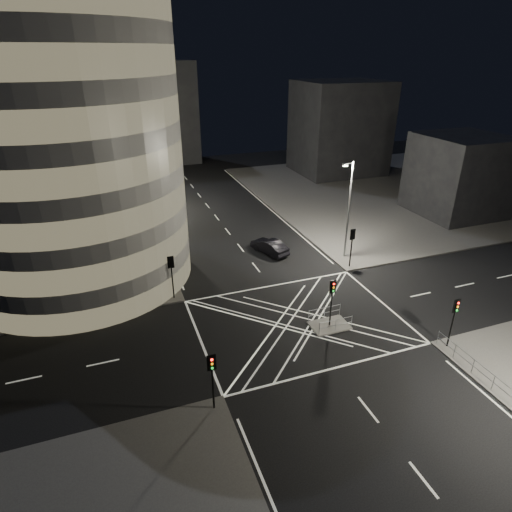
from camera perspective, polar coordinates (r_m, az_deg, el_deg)
name	(u,v)px	position (r m, az deg, el deg)	size (l,w,h in m)	color
ground	(298,321)	(34.99, 5.66, -8.62)	(120.00, 120.00, 0.00)	black
sidewalk_far_right	(395,190)	(70.27, 17.99, 8.35)	(42.00, 42.00, 0.15)	#4E4C49
central_island	(329,325)	(34.67, 9.76, -9.11)	(3.00, 2.00, 0.15)	slate
office_tower_curved	(6,137)	(45.77, -30.34, 13.58)	(30.00, 29.00, 27.20)	gray
office_block_rear	(25,119)	(68.95, -28.43, 15.78)	(24.00, 16.00, 22.00)	gray
building_right_far	(339,128)	(77.44, 11.04, 16.44)	(14.00, 12.00, 15.00)	black
building_right_near	(459,175)	(61.72, 25.47, 9.72)	(10.00, 10.00, 10.00)	black
building_far_end	(146,114)	(84.97, -14.40, 17.85)	(18.00, 8.00, 18.00)	black
tree_a	(145,239)	(37.87, -14.59, 2.17)	(4.35, 4.35, 7.41)	black
tree_b	(138,216)	(43.43, -15.52, 5.20)	(4.55, 4.55, 7.57)	black
tree_c	(133,204)	(49.35, -16.13, 6.63)	(4.17, 4.17, 6.58)	black
tree_d	(127,182)	(54.84, -16.83, 9.38)	(4.76, 4.76, 7.78)	black
tree_e	(124,176)	(60.83, -17.20, 10.12)	(3.88, 3.88, 6.49)	black
traffic_signal_fl	(171,269)	(36.93, -11.22, -1.77)	(0.55, 0.22, 4.00)	black
traffic_signal_nl	(212,372)	(25.73, -5.88, -15.13)	(0.55, 0.22, 4.00)	black
traffic_signal_fr	(352,241)	(42.68, 12.69, 1.98)	(0.55, 0.22, 4.00)	black
traffic_signal_nr	(454,314)	(33.45, 24.94, -7.04)	(0.55, 0.22, 4.00)	black
traffic_signal_island	(332,295)	(33.15, 10.12, -5.08)	(0.55, 0.22, 4.00)	black
street_lamp_left_near	(152,221)	(40.55, -13.67, 4.61)	(1.25, 0.25, 10.00)	slate
street_lamp_left_far	(133,173)	(57.70, -16.06, 10.63)	(1.25, 0.25, 10.00)	slate
street_lamp_right_far	(348,207)	(43.77, 12.23, 6.34)	(1.25, 0.25, 10.00)	slate
railing_near_right	(504,391)	(31.66, 30.19, -15.31)	(0.06, 11.70, 1.10)	slate
railing_island_south	(336,325)	(33.69, 10.58, -9.05)	(2.80, 0.06, 1.10)	slate
railing_island_north	(324,313)	(34.97, 9.12, -7.49)	(2.80, 0.06, 1.10)	slate
sedan	(269,246)	(45.64, 1.81, 1.29)	(1.63, 4.67, 1.54)	black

